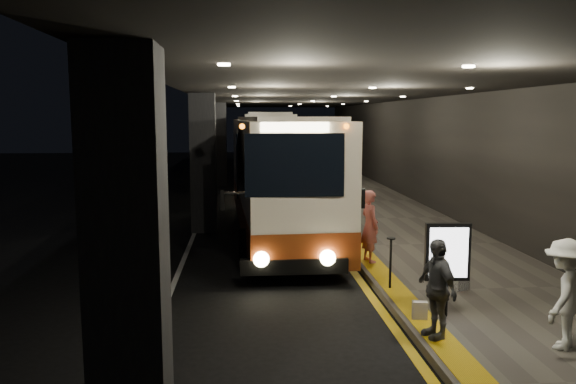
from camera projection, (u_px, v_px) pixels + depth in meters
name	position (u px, v px, depth m)	size (l,w,h in m)	color
ground	(254.00, 261.00, 14.33)	(90.00, 90.00, 0.00)	black
lane_line_white	(198.00, 225.00, 19.12)	(0.12, 50.00, 0.01)	silver
kerb_stripe_yellow	(319.00, 223.00, 19.46)	(0.18, 50.00, 0.01)	gold
sidewalk	(386.00, 220.00, 19.64)	(4.50, 50.00, 0.15)	#514C44
tactile_strip	(333.00, 219.00, 19.48)	(0.50, 50.00, 0.01)	gold
terminal_wall	(452.00, 136.00, 19.43)	(0.10, 50.00, 6.00)	black
support_columns	(203.00, 163.00, 17.87)	(0.80, 24.80, 4.40)	black
canopy	(324.00, 89.00, 18.86)	(9.00, 50.00, 0.40)	black
coach_main	(278.00, 181.00, 17.24)	(2.87, 11.51, 3.56)	beige
coach_second	(266.00, 149.00, 32.72)	(2.56, 12.05, 3.79)	beige
passenger_boarding	(370.00, 226.00, 13.58)	(0.64, 0.42, 1.76)	#CB665E
passenger_waiting_white	(564.00, 294.00, 8.49)	(1.10, 0.51, 1.70)	white
passenger_waiting_grey	(437.00, 288.00, 8.91)	(0.94, 0.48, 1.61)	#4C4C51
bag_polka	(461.00, 281.00, 11.44)	(0.32, 0.14, 0.39)	black
bag_plain	(420.00, 310.00, 9.78)	(0.26, 0.15, 0.32)	#AEA6A3
info_sign	(448.00, 254.00, 9.81)	(0.80, 0.17, 1.68)	black
stanchion_post	(390.00, 263.00, 11.51)	(0.05, 0.05, 1.05)	black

